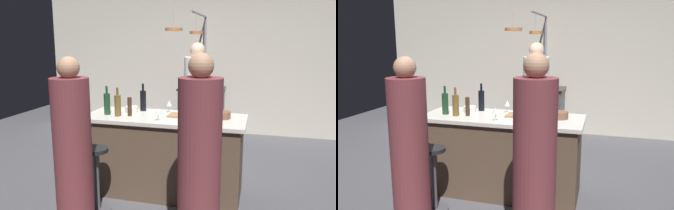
{
  "view_description": "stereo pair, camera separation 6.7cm",
  "coord_description": "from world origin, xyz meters",
  "views": [
    {
      "loc": [
        1.02,
        -3.52,
        1.74
      ],
      "look_at": [
        0.0,
        0.15,
        1.0
      ],
      "focal_mm": 36.01,
      "sensor_mm": 36.0,
      "label": 1
    },
    {
      "loc": [
        1.08,
        -3.5,
        1.74
      ],
      "look_at": [
        0.0,
        0.15,
        1.0
      ],
      "focal_mm": 36.01,
      "sensor_mm": 36.0,
      "label": 2
    }
  ],
  "objects": [
    {
      "name": "mixing_bowl_ceramic",
      "position": [
        -0.43,
        0.11,
        0.93
      ],
      "size": [
        0.15,
        0.15,
        0.07
      ],
      "primitive_type": "cylinder",
      "color": "silver",
      "rests_on": "kitchen_island"
    },
    {
      "name": "back_wall",
      "position": [
        0.0,
        2.85,
        1.3
      ],
      "size": [
        6.4,
        0.16,
        2.6
      ],
      "primitive_type": "cube",
      "color": "beige",
      "rests_on": "ground_plane"
    },
    {
      "name": "overhead_pot_rack",
      "position": [
        -0.08,
        2.07,
        1.62
      ],
      "size": [
        0.59,
        1.33,
        2.17
      ],
      "color": "gray",
      "rests_on": "ground_plane"
    },
    {
      "name": "kitchen_island",
      "position": [
        0.0,
        0.0,
        0.45
      ],
      "size": [
        1.8,
        0.72,
        0.9
      ],
      "color": "brown",
      "rests_on": "ground_plane"
    },
    {
      "name": "wine_glass_near_right_guest",
      "position": [
        -0.0,
        0.2,
        1.01
      ],
      "size": [
        0.07,
        0.07,
        0.15
      ],
      "color": "silver",
      "rests_on": "kitchen_island"
    },
    {
      "name": "guest_right",
      "position": [
        0.58,
        -1.0,
        0.76
      ],
      "size": [
        0.35,
        0.35,
        1.65
      ],
      "color": "brown",
      "rests_on": "ground_plane"
    },
    {
      "name": "wine_glass_by_chef",
      "position": [
        0.0,
        -0.24,
        1.01
      ],
      "size": [
        0.07,
        0.07,
        0.15
      ],
      "color": "silver",
      "rests_on": "kitchen_island"
    },
    {
      "name": "wine_bottle_amber",
      "position": [
        -0.51,
        -0.12,
        1.03
      ],
      "size": [
        0.07,
        0.07,
        0.32
      ],
      "color": "brown",
      "rests_on": "kitchen_island"
    },
    {
      "name": "ground_plane",
      "position": [
        0.0,
        0.0,
        0.0
      ],
      "size": [
        9.0,
        9.0,
        0.0
      ],
      "primitive_type": "plane",
      "color": "#4C4C51"
    },
    {
      "name": "stove_range",
      "position": [
        0.0,
        2.45,
        0.45
      ],
      "size": [
        0.8,
        0.64,
        0.89
      ],
      "color": "#47474C",
      "rests_on": "ground_plane"
    },
    {
      "name": "guest_left",
      "position": [
        -0.57,
        -0.98,
        0.74
      ],
      "size": [
        0.34,
        0.34,
        1.6
      ],
      "color": "brown",
      "rests_on": "ground_plane"
    },
    {
      "name": "cutting_board",
      "position": [
        0.2,
        0.05,
        0.91
      ],
      "size": [
        0.32,
        0.22,
        0.02
      ],
      "primitive_type": "cube",
      "color": "#997047",
      "rests_on": "kitchen_island"
    },
    {
      "name": "wine_glass_near_left_guest",
      "position": [
        0.55,
        0.2,
        1.01
      ],
      "size": [
        0.07,
        0.07,
        0.15
      ],
      "color": "silver",
      "rests_on": "kitchen_island"
    },
    {
      "name": "bar_stool_left",
      "position": [
        -0.54,
        -0.62,
        0.38
      ],
      "size": [
        0.28,
        0.28,
        0.68
      ],
      "color": "#4C4C51",
      "rests_on": "ground_plane"
    },
    {
      "name": "pepper_mill",
      "position": [
        -0.38,
        -0.08,
        1.01
      ],
      "size": [
        0.05,
        0.05,
        0.21
      ],
      "primitive_type": "cylinder",
      "color": "#382319",
      "rests_on": "kitchen_island"
    },
    {
      "name": "wine_bottle_white",
      "position": [
        0.48,
        0.13,
        1.02
      ],
      "size": [
        0.07,
        0.07,
        0.32
      ],
      "color": "gray",
      "rests_on": "kitchen_island"
    },
    {
      "name": "potted_plant",
      "position": [
        -1.72,
        1.36,
        0.3
      ],
      "size": [
        0.36,
        0.36,
        0.52
      ],
      "color": "brown",
      "rests_on": "ground_plane"
    },
    {
      "name": "wine_bottle_green",
      "position": [
        -0.66,
        -0.08,
        1.03
      ],
      "size": [
        0.07,
        0.07,
        0.33
      ],
      "color": "#193D23",
      "rests_on": "kitchen_island"
    },
    {
      "name": "mixing_bowl_wooden",
      "position": [
        0.62,
        0.07,
        0.94
      ],
      "size": [
        0.2,
        0.2,
        0.08
      ],
      "primitive_type": "cylinder",
      "color": "brown",
      "rests_on": "kitchen_island"
    },
    {
      "name": "bar_stool_right",
      "position": [
        0.55,
        -0.62,
        0.38
      ],
      "size": [
        0.28,
        0.28,
        0.68
      ],
      "color": "#4C4C51",
      "rests_on": "ground_plane"
    },
    {
      "name": "chef",
      "position": [
        0.17,
        1.05,
        0.79
      ],
      "size": [
        0.36,
        0.36,
        1.71
      ],
      "color": "white",
      "rests_on": "ground_plane"
    },
    {
      "name": "wine_bottle_dark",
      "position": [
        -0.33,
        0.22,
        1.03
      ],
      "size": [
        0.07,
        0.07,
        0.33
      ],
      "color": "black",
      "rests_on": "kitchen_island"
    }
  ]
}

